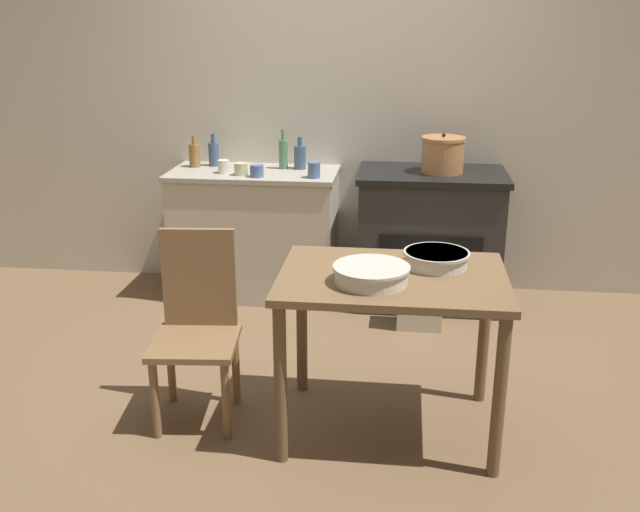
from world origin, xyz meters
TOP-DOWN VIEW (x-y plane):
  - ground_plane at (0.00, 0.00)m, footprint 14.00×14.00m
  - wall_back at (0.00, 1.58)m, footprint 8.00×0.07m
  - counter_cabinet at (-0.56, 1.27)m, footprint 1.14×0.59m
  - stove at (0.65, 1.25)m, footprint 0.97×0.64m
  - work_table at (0.43, -0.40)m, footprint 1.02×0.74m
  - chair at (-0.50, -0.36)m, footprint 0.44×0.44m
  - flour_sack at (0.59, 0.80)m, footprint 0.28×0.20m
  - stock_pot at (0.71, 1.23)m, footprint 0.28×0.28m
  - mixing_bowl_large at (0.62, -0.27)m, footprint 0.31×0.31m
  - mixing_bowl_small at (0.34, -0.52)m, footprint 0.34×0.34m
  - bottle_far_left at (-0.37, 1.37)m, footprint 0.06×0.06m
  - bottle_left at (-0.87, 1.41)m, footprint 0.07×0.07m
  - bottle_mid_left at (-0.25, 1.38)m, footprint 0.08×0.08m
  - bottle_center_left at (-0.99, 1.36)m, footprint 0.08×0.08m
  - cup_center at (-0.49, 1.09)m, footprint 0.09×0.09m
  - cup_center_right at (-0.61, 1.13)m, footprint 0.09×0.09m
  - cup_mid_right at (-0.74, 1.18)m, footprint 0.08×0.08m
  - cup_right at (-0.12, 1.10)m, footprint 0.08×0.08m

SIDE VIEW (x-z plane):
  - ground_plane at x=0.00m, z-range 0.00..0.00m
  - flour_sack at x=0.59m, z-range 0.00..0.39m
  - counter_cabinet at x=-0.56m, z-range 0.00..0.88m
  - stove at x=0.65m, z-range 0.00..0.92m
  - chair at x=-0.50m, z-range 0.02..0.94m
  - work_table at x=0.43m, z-range 0.27..1.06m
  - mixing_bowl_large at x=0.62m, z-range 0.79..0.86m
  - mixing_bowl_small at x=0.34m, z-range 0.79..0.87m
  - cup_center at x=-0.49m, z-range 0.88..0.96m
  - cup_center_right at x=-0.61m, z-range 0.88..0.96m
  - cup_mid_right at x=-0.74m, z-range 0.88..0.97m
  - cup_right at x=-0.12m, z-range 0.88..0.99m
  - bottle_center_left at x=-0.99m, z-range 0.86..1.08m
  - bottle_mid_left at x=-0.25m, z-range 0.86..1.08m
  - bottle_left at x=-0.87m, z-range 0.86..1.08m
  - bottle_far_left at x=-0.37m, z-range 0.85..1.12m
  - stock_pot at x=0.71m, z-range 0.90..1.16m
  - wall_back at x=0.00m, z-range 0.00..2.55m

